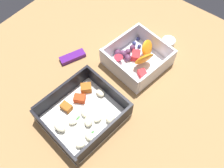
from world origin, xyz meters
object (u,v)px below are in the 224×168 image
object	(u,v)px
fruit_bowl	(137,58)
paper_cup_liner	(168,42)
pasta_container	(83,113)
candy_bar	(72,57)

from	to	relation	value
fruit_bowl	paper_cup_liner	bearing A→B (deg)	-15.31
pasta_container	paper_cup_liner	bearing A→B (deg)	0.03
fruit_bowl	candy_bar	xyz separation A→B (cm)	(-9.97, 14.58, -1.40)
candy_bar	paper_cup_liner	bearing A→B (deg)	-39.80
fruit_bowl	candy_bar	bearing A→B (deg)	124.36
pasta_container	paper_cup_liner	world-z (taller)	pasta_container
pasta_container	candy_bar	xyz separation A→B (cm)	(10.88, 14.07, -1.00)
pasta_container	candy_bar	distance (cm)	17.81
pasta_container	candy_bar	size ratio (longest dim) A/B	2.71
pasta_container	fruit_bowl	xyz separation A→B (cm)	(20.85, -0.51, 0.40)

